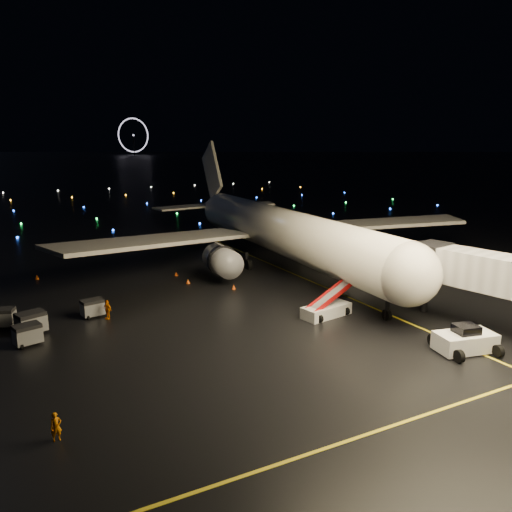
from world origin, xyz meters
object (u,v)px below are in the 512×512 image
Objects in this scene: belt_loader at (327,298)px; baggage_cart_1 at (31,323)px; crew_c at (107,310)px; airliner at (270,203)px; pushback_tug at (465,338)px; baggage_cart_0 at (92,308)px; baggage_cart_2 at (27,335)px; baggage_cart_3 at (3,318)px; crew_a at (56,427)px.

baggage_cart_1 is (-24.03, 7.76, -0.77)m from belt_loader.
crew_c is at bearing -12.50° from baggage_cart_1.
belt_loader is at bearing -101.74° from airliner.
baggage_cart_0 is (-23.45, 21.07, -0.25)m from pushback_tug.
airliner is 7.96× the size of belt_loader.
pushback_tug is at bearing -45.07° from baggage_cart_2.
crew_c reaches higher than baggage_cart_3.
baggage_cart_0 is at bearing 67.30° from crew_a.
crew_c reaches higher than baggage_cart_2.
airliner is 42.81m from crew_a.
pushback_tug reaches higher than crew_a.
baggage_cart_2 reaches higher than baggage_cart_3.
belt_loader reaches higher than crew_a.
crew_c is 0.91× the size of baggage_cart_3.
baggage_cart_0 is 7.32m from baggage_cart_3.
pushback_tug is (-0.97, -31.99, -6.82)m from airliner.
baggage_cart_3 is (-8.34, 2.12, -0.06)m from crew_c.
crew_c is 0.94× the size of baggage_cart_0.
baggage_cart_3 is (-2.09, 20.02, 0.02)m from crew_a.
pushback_tug is at bearing -52.59° from baggage_cart_1.
airliner is at bearing 4.61° from baggage_cart_1.
airliner reaches higher than baggage_cart_2.
belt_loader is 25.06m from baggage_cart_2.
airliner reaches higher than crew_c.
baggage_cart_2 is at bearing -119.24° from baggage_cart_1.
crew_c is at bearing 150.64° from pushback_tug.
baggage_cart_2 is (-5.65, -4.41, 0.03)m from baggage_cart_0.
baggage_cart_2 is (-0.44, -2.42, -0.09)m from baggage_cart_1.
baggage_cart_1 is 1.11× the size of baggage_cart_2.
baggage_cart_3 reaches higher than crew_a.
pushback_tug is 2.27× the size of baggage_cart_3.
airliner is at bearing 13.29° from baggage_cart_0.
baggage_cart_1 is (-5.21, -1.99, 0.12)m from baggage_cart_0.
baggage_cart_1 is at bearing 82.51° from crew_a.
crew_c is 6.32m from baggage_cart_1.
airliner reaches higher than crew_a.
baggage_cart_2 reaches higher than crew_a.
pushback_tug is at bearing -11.36° from crew_a.
baggage_cart_2 is at bearing -53.84° from baggage_cart_3.
crew_c is (-22.39, 19.79, -0.16)m from pushback_tug.
baggage_cart_3 is at bearing 91.89° from baggage_cart_2.
baggage_cart_2 is at bearing -149.58° from airliner.
crew_a is 14.78m from baggage_cart_2.
baggage_cart_2 is at bearing -92.00° from crew_c.
airliner is at bearing 37.90° from crew_a.
belt_loader is 19.69m from crew_c.
crew_c reaches higher than baggage_cart_0.
crew_a is at bearing -65.06° from baggage_cart_3.
baggage_cart_2 is (-6.72, -3.13, -0.05)m from crew_c.
crew_c is (-17.76, 8.47, -0.81)m from belt_loader.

